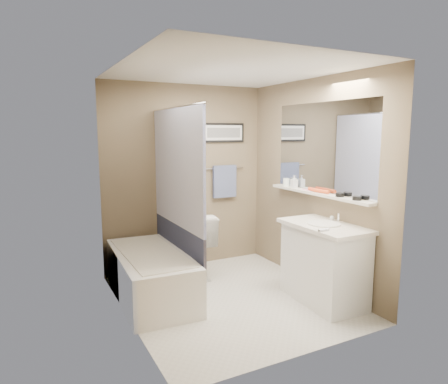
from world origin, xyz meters
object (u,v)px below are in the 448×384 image
candle_bowl_far (340,195)px  hair_brush_back (315,190)px  soap_bottle (294,182)px  candle_bowl_near (357,198)px  glass_jar (286,182)px  vanity (324,265)px  toilet (193,243)px  hair_brush_front (321,191)px  bathtub (151,275)px

candle_bowl_far → hair_brush_back: (0.00, 0.39, 0.00)m
hair_brush_back → soap_bottle: 0.40m
candle_bowl_near → glass_jar: bearing=90.0°
candle_bowl_near → glass_jar: (0.00, 1.18, 0.03)m
vanity → toilet: bearing=126.2°
soap_bottle → hair_brush_front: bearing=-90.0°
vanity → hair_brush_back: bearing=68.0°
candle_bowl_far → hair_brush_back: size_ratio=0.41×
toilet → vanity: 1.66m
vanity → candle_bowl_near: 0.79m
hair_brush_front → candle_bowl_far: bearing=-90.0°
soap_bottle → glass_jar: bearing=90.0°
bathtub → glass_jar: (1.79, 0.01, 0.92)m
hair_brush_front → bathtub: bearing=160.2°
toilet → glass_jar: (1.09, -0.44, 0.76)m
hair_brush_front → vanity: bearing=-122.2°
hair_brush_front → soap_bottle: soap_bottle is taller
bathtub → glass_jar: size_ratio=15.00×
toilet → hair_brush_back: hair_brush_back is taller
hair_brush_front → hair_brush_back: 0.10m
vanity → candle_bowl_far: candle_bowl_far is taller
candle_bowl_near → candle_bowl_far: size_ratio=1.00×
candle_bowl_near → candle_bowl_far: (0.00, 0.24, 0.00)m
candle_bowl_far → glass_jar: glass_jar is taller
vanity → glass_jar: bearing=82.1°
bathtub → candle_bowl_near: 2.31m
toilet → hair_brush_back: bearing=147.6°
bathtub → hair_brush_back: (1.79, -0.54, 0.89)m
soap_bottle → bathtub: bearing=175.3°
bathtub → toilet: toilet is taller
bathtub → candle_bowl_near: size_ratio=16.67×
toilet → hair_brush_back: (1.09, -0.99, 0.73)m
glass_jar → toilet: bearing=158.0°
bathtub → candle_bowl_far: (1.79, -0.93, 0.89)m
toilet → hair_brush_front: size_ratio=3.68×
vanity → hair_brush_front: hair_brush_front is taller
vanity → hair_brush_front: bearing=60.9°
toilet → candle_bowl_far: candle_bowl_far is taller
glass_jar → candle_bowl_far: bearing=-90.0°
hair_brush_front → glass_jar: size_ratio=2.20×
vanity → candle_bowl_far: bearing=4.1°
glass_jar → vanity: bearing=-101.0°
vanity → candle_bowl_near: candle_bowl_near is taller
candle_bowl_far → soap_bottle: soap_bottle is taller
hair_brush_back → soap_bottle: (0.00, 0.39, 0.05)m
candle_bowl_near → hair_brush_front: hair_brush_front is taller
candle_bowl_near → hair_brush_front: (0.00, 0.53, 0.00)m
candle_bowl_far → glass_jar: (0.00, 0.94, 0.03)m
bathtub → soap_bottle: (1.79, -0.15, 0.94)m
toilet → hair_brush_back: 1.65m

